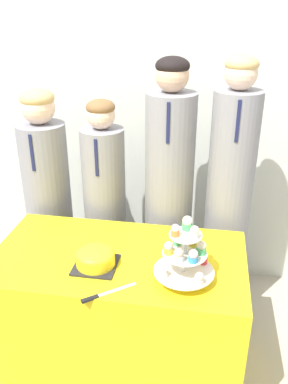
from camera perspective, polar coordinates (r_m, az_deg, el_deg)
wall_back at (r=2.78m, az=0.94°, el=13.73°), size 9.00×0.06×2.70m
table at (r=2.29m, az=-3.40°, el=-16.68°), size 1.27×0.68×0.75m
round_cake at (r=1.97m, az=-6.84°, el=-9.10°), size 0.20×0.20×0.10m
cake_knife at (r=1.82m, az=-6.20°, el=-14.23°), size 0.21×0.17×0.01m
cupcake_stand at (r=1.83m, az=5.75°, el=-8.57°), size 0.28×0.28×0.31m
student_0 at (r=2.71m, az=-13.19°, el=-1.95°), size 0.30×0.30×1.45m
student_1 at (r=2.60m, az=-5.44°, el=-3.17°), size 0.26×0.27×1.41m
student_2 at (r=2.48m, az=3.48°, el=-1.53°), size 0.29×0.29×1.65m
student_3 at (r=2.47m, az=11.70°, el=-1.88°), size 0.27×0.27×1.66m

